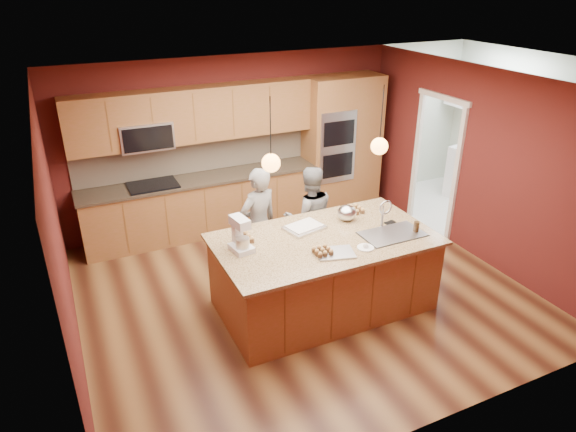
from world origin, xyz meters
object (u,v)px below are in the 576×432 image
island (325,272)px  person_right (309,218)px  stand_mixer (240,236)px  mixing_bowl (347,213)px  person_left (259,225)px

island → person_right: 1.06m
island → stand_mixer: (-1.02, 0.15, 0.64)m
person_right → mixing_bowl: person_right is taller
person_left → mixing_bowl: bearing=128.7°
stand_mixer → island: bearing=-17.1°
person_left → person_right: size_ratio=1.07×
person_left → stand_mixer: bearing=40.6°
island → person_right: person_right is taller
stand_mixer → mixing_bowl: (1.49, 0.17, -0.08)m
person_left → mixing_bowl: 1.18m
island → person_left: (-0.47, 0.98, 0.30)m
island → person_right: (0.29, 0.98, 0.25)m
island → mixing_bowl: (0.47, 0.32, 0.57)m
island → stand_mixer: stand_mixer is taller
person_right → island: bearing=84.6°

